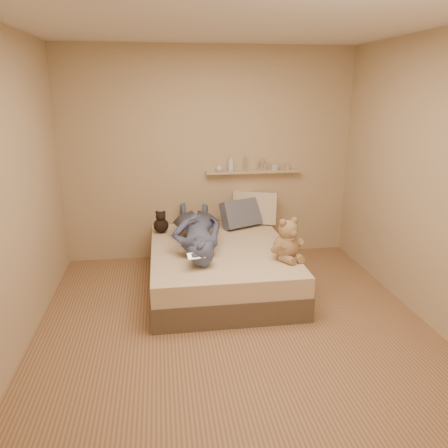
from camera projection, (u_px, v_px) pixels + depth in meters
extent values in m
plane|color=#9A704F|center=(234.00, 328.00, 4.00)|extent=(3.80, 3.80, 0.00)
plane|color=silver|center=(237.00, 18.00, 3.23)|extent=(3.80, 3.80, 0.00)
plane|color=tan|center=(209.00, 156.00, 5.41)|extent=(3.60, 0.00, 3.60)
plane|color=tan|center=(313.00, 289.00, 1.82)|extent=(3.60, 0.00, 3.60)
plane|color=tan|center=(6.00, 197.00, 3.36)|extent=(0.00, 3.80, 3.80)
plane|color=tan|center=(435.00, 183.00, 3.86)|extent=(0.00, 3.80, 3.80)
cube|color=brown|center=(220.00, 275.00, 4.84)|extent=(1.50, 1.90, 0.25)
cube|color=beige|center=(220.00, 256.00, 4.77)|extent=(1.48, 1.88, 0.20)
cube|color=#B0B2B7|center=(196.00, 256.00, 4.10)|extent=(0.18, 0.10, 0.06)
cube|color=black|center=(196.00, 255.00, 4.09)|extent=(0.09, 0.05, 0.03)
sphere|color=#A6835B|center=(286.00, 246.00, 4.40)|extent=(0.26, 0.26, 0.26)
sphere|color=tan|center=(288.00, 230.00, 4.32)|extent=(0.20, 0.20, 0.20)
sphere|color=#9C7055|center=(283.00, 223.00, 4.27)|extent=(0.07, 0.07, 0.07)
sphere|color=#977653|center=(294.00, 221.00, 4.33)|extent=(0.07, 0.07, 0.07)
sphere|color=#826048|center=(293.00, 234.00, 4.26)|extent=(0.08, 0.08, 0.08)
cylinder|color=#94754F|center=(278.00, 247.00, 4.31)|extent=(0.16, 0.18, 0.15)
cylinder|color=#987F51|center=(298.00, 244.00, 4.41)|extent=(0.07, 0.17, 0.15)
cylinder|color=#92754D|center=(287.00, 259.00, 4.30)|extent=(0.16, 0.19, 0.09)
cylinder|color=#967850|center=(298.00, 257.00, 4.35)|extent=(0.10, 0.18, 0.09)
cylinder|color=beige|center=(288.00, 238.00, 4.35)|extent=(0.18, 0.18, 0.02)
sphere|color=black|center=(161.00, 225.00, 5.20)|extent=(0.18, 0.18, 0.18)
sphere|color=black|center=(161.00, 216.00, 5.15)|extent=(0.12, 0.12, 0.12)
sphere|color=black|center=(157.00, 213.00, 5.14)|extent=(0.04, 0.04, 0.04)
sphere|color=black|center=(164.00, 212.00, 5.14)|extent=(0.04, 0.04, 0.04)
cube|color=beige|center=(255.00, 208.00, 5.55)|extent=(0.60, 0.40, 0.42)
cube|color=slate|center=(241.00, 214.00, 5.40)|extent=(0.56, 0.44, 0.37)
imported|color=#44496B|center=(196.00, 229.00, 4.78)|extent=(0.59, 1.52, 0.36)
cube|color=tan|center=(253.00, 172.00, 5.49)|extent=(1.20, 0.12, 0.03)
imported|color=silver|center=(219.00, 167.00, 5.41)|extent=(0.09, 0.09, 0.11)
imported|color=silver|center=(231.00, 163.00, 5.41)|extent=(0.09, 0.09, 0.20)
cylinder|color=silver|center=(245.00, 164.00, 5.44)|extent=(0.03, 0.03, 0.18)
imported|color=silver|center=(262.00, 164.00, 5.47)|extent=(0.10, 0.10, 0.16)
cylinder|color=silver|center=(275.00, 167.00, 5.51)|extent=(0.09, 0.09, 0.07)
cylinder|color=#BEB0A3|center=(287.00, 167.00, 5.53)|extent=(0.06, 0.06, 0.06)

